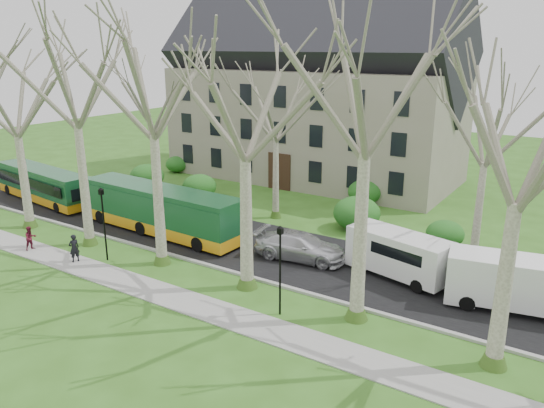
{
  "coord_description": "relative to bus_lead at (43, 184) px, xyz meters",
  "views": [
    {
      "loc": [
        17.87,
        -19.95,
        12.15
      ],
      "look_at": [
        2.96,
        3.0,
        3.9
      ],
      "focal_mm": 35.0,
      "sensor_mm": 36.0,
      "label": 1
    }
  ],
  "objects": [
    {
      "name": "ground",
      "position": [
        19.9,
        -4.52,
        -1.42
      ],
      "size": [
        120.0,
        120.0,
        0.0
      ],
      "primitive_type": "plane",
      "color": "#325E1A",
      "rests_on": "ground"
    },
    {
      "name": "sidewalk",
      "position": [
        19.9,
        -7.02,
        -1.39
      ],
      "size": [
        70.0,
        2.0,
        0.06
      ],
      "primitive_type": "cube",
      "color": "gray",
      "rests_on": "ground"
    },
    {
      "name": "road",
      "position": [
        19.9,
        0.98,
        -1.39
      ],
      "size": [
        80.0,
        8.0,
        0.06
      ],
      "primitive_type": "cube",
      "color": "black",
      "rests_on": "ground"
    },
    {
      "name": "curb",
      "position": [
        19.9,
        -3.02,
        -1.35
      ],
      "size": [
        80.0,
        0.25,
        0.14
      ],
      "primitive_type": "cube",
      "color": "#A5A39E",
      "rests_on": "ground"
    },
    {
      "name": "building",
      "position": [
        13.9,
        19.48,
        6.65
      ],
      "size": [
        26.5,
        12.2,
        16.0
      ],
      "color": "gray",
      "rests_on": "ground"
    },
    {
      "name": "tree_row_verge",
      "position": [
        19.9,
        -4.22,
        5.58
      ],
      "size": [
        49.0,
        7.0,
        14.0
      ],
      "color": "gray",
      "rests_on": "ground"
    },
    {
      "name": "tree_row_far",
      "position": [
        18.56,
        6.48,
        4.58
      ],
      "size": [
        33.0,
        7.0,
        12.0
      ],
      "color": "gray",
      "rests_on": "ground"
    },
    {
      "name": "lamp_row",
      "position": [
        19.9,
        -5.52,
        1.15
      ],
      "size": [
        36.22,
        0.22,
        4.3
      ],
      "color": "black",
      "rests_on": "ground"
    },
    {
      "name": "hedges",
      "position": [
        15.23,
        9.48,
        -0.42
      ],
      "size": [
        30.6,
        8.6,
        2.0
      ],
      "color": "#19591D",
      "rests_on": "ground"
    },
    {
      "name": "bus_lead",
      "position": [
        0.0,
        0.0,
        0.0
      ],
      "size": [
        11.08,
        3.55,
        2.72
      ],
      "primitive_type": null,
      "rotation": [
        0.0,
        0.0,
        -0.12
      ],
      "color": "#154C27",
      "rests_on": "road"
    },
    {
      "name": "bus_follow",
      "position": [
        13.24,
        -0.33,
        0.22
      ],
      "size": [
        12.74,
        3.12,
        3.16
      ],
      "primitive_type": null,
      "rotation": [
        0.0,
        0.0,
        -0.04
      ],
      "color": "#154C27",
      "rests_on": "road"
    },
    {
      "name": "sedan",
      "position": [
        23.39,
        0.71,
        -0.57
      ],
      "size": [
        5.72,
        3.0,
        1.58
      ],
      "primitive_type": "imported",
      "rotation": [
        0.0,
        0.0,
        1.72
      ],
      "color": "silver",
      "rests_on": "road"
    },
    {
      "name": "van_a",
      "position": [
        29.08,
        1.4,
        -0.13
      ],
      "size": [
        5.96,
        3.33,
        2.46
      ],
      "primitive_type": null,
      "rotation": [
        0.0,
        0.0,
        -0.24
      ],
      "color": "white",
      "rests_on": "road"
    },
    {
      "name": "van_b",
      "position": [
        34.85,
        0.84,
        -0.08
      ],
      "size": [
        6.18,
        3.22,
        2.57
      ],
      "primitive_type": null,
      "rotation": [
        0.0,
        0.0,
        0.19
      ],
      "color": "white",
      "rests_on": "road"
    },
    {
      "name": "pedestrian_a",
      "position": [
        12.63,
        -6.77,
        -0.53
      ],
      "size": [
        0.52,
        0.68,
        1.66
      ],
      "primitive_type": "imported",
      "rotation": [
        0.0,
        0.0,
        -1.8
      ],
      "color": "black",
      "rests_on": "sidewalk"
    },
    {
      "name": "pedestrian_b",
      "position": [
        8.79,
        -7.02,
        -0.62
      ],
      "size": [
        0.65,
        0.79,
        1.49
      ],
      "primitive_type": "imported",
      "rotation": [
        0.0,
        0.0,
        1.44
      ],
      "color": "#581425",
      "rests_on": "sidewalk"
    }
  ]
}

